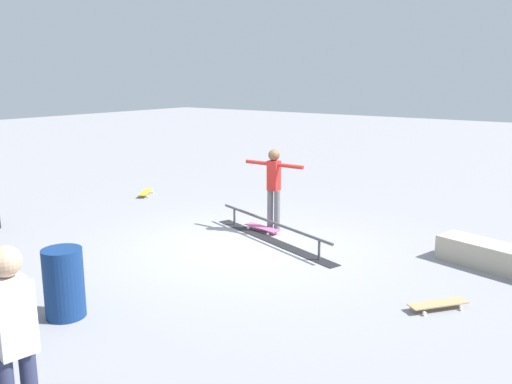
{
  "coord_description": "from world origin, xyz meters",
  "views": [
    {
      "loc": [
        -5.49,
        7.25,
        2.95
      ],
      "look_at": [
        -0.17,
        -0.0,
        1.0
      ],
      "focal_mm": 37.92,
      "sensor_mm": 36.0,
      "label": 1
    }
  ],
  "objects": [
    {
      "name": "grind_rail",
      "position": [
        -0.17,
        -0.5,
        0.16
      ],
      "size": [
        3.24,
        1.31,
        0.38
      ],
      "rotation": [
        0.0,
        0.0,
        -0.33
      ],
      "color": "black",
      "rests_on": "ground_plane"
    },
    {
      "name": "trash_bin",
      "position": [
        0.13,
        3.6,
        0.44
      ],
      "size": [
        0.49,
        0.49,
        0.88
      ],
      "primitive_type": "cylinder",
      "color": "navy",
      "rests_on": "ground_plane"
    },
    {
      "name": "loose_skateboard_yellow",
      "position": [
        4.56,
        -1.77,
        0.07
      ],
      "size": [
        0.62,
        0.77,
        0.09
      ],
      "rotation": [
        0.0,
        0.0,
        2.18
      ],
      "color": "yellow",
      "rests_on": "ground_plane"
    },
    {
      "name": "loose_skateboard_natural",
      "position": [
        -3.55,
        0.64,
        0.07
      ],
      "size": [
        0.64,
        0.76,
        0.09
      ],
      "rotation": [
        0.0,
        0.0,
        0.93
      ],
      "color": "tan",
      "rests_on": "ground_plane"
    },
    {
      "name": "bystander_white_shirt",
      "position": [
        -1.8,
        5.32,
        0.98
      ],
      "size": [
        0.24,
        0.4,
        1.74
      ],
      "rotation": [
        0.0,
        0.0,
        1.4
      ],
      "color": "#2D3351",
      "rests_on": "ground_plane"
    },
    {
      "name": "skateboard_main",
      "position": [
        0.34,
        -0.89,
        0.07
      ],
      "size": [
        0.82,
        0.37,
        0.09
      ],
      "rotation": [
        0.0,
        0.0,
        6.1
      ],
      "color": "#E05993",
      "rests_on": "ground_plane"
    },
    {
      "name": "ground_plane",
      "position": [
        0.0,
        0.0,
        0.0
      ],
      "size": [
        60.0,
        60.0,
        0.0
      ],
      "primitive_type": "plane",
      "color": "gray"
    },
    {
      "name": "skate_ledge",
      "position": [
        -4.02,
        -1.32,
        0.19
      ],
      "size": [
        2.34,
        1.07,
        0.38
      ],
      "primitive_type": "cube",
      "rotation": [
        0.0,
        0.0,
        -0.24
      ],
      "color": "#B2A893",
      "rests_on": "ground_plane"
    },
    {
      "name": "skater_main",
      "position": [
        0.19,
        -1.07,
        0.92
      ],
      "size": [
        1.28,
        0.22,
        1.59
      ],
      "rotation": [
        0.0,
        0.0,
        3.15
      ],
      "color": "slate",
      "rests_on": "ground_plane"
    }
  ]
}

